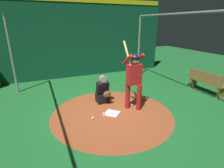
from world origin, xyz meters
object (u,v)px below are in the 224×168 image
catcher (103,92)px  baseball_2 (131,105)px  batter (134,77)px  baseball_0 (93,118)px  baseball_1 (104,114)px  bench (206,82)px  home_plate (112,113)px

catcher → baseball_2: size_ratio=13.13×
batter → baseball_0: (0.15, -1.38, -1.02)m
batter → catcher: 1.28m
batter → catcher: batter is taller
baseball_2 → baseball_0: bearing=-77.8°
catcher → baseball_1: catcher is taller
baseball_1 → baseball_2: same height
catcher → bench: (0.70, 4.01, 0.05)m
baseball_0 → baseball_2: size_ratio=1.00×
home_plate → baseball_0: size_ratio=5.68×
home_plate → baseball_2: bearing=104.9°
bench → baseball_2: bench is taller
home_plate → batter: 1.29m
home_plate → baseball_1: 0.27m
home_plate → batter: (-0.06, 0.74, 1.05)m
bench → baseball_0: size_ratio=19.88×
baseball_1 → catcher: bearing=161.1°
baseball_2 → home_plate: bearing=-75.1°
batter → catcher: (-0.81, -0.71, -0.68)m
catcher → baseball_1: bearing=-18.9°
baseball_0 → baseball_2: same height
baseball_0 → baseball_2: 1.46m
batter → bench: batter is taller
catcher → baseball_0: catcher is taller
catcher → baseball_0: 1.22m
baseball_0 → baseball_1: 0.39m
catcher → batter: bearing=41.5°
bench → batter: bearing=-88.1°
baseball_0 → baseball_2: bearing=102.2°
batter → bench: 3.36m
baseball_0 → bench: bearing=93.2°
batter → baseball_2: 1.03m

